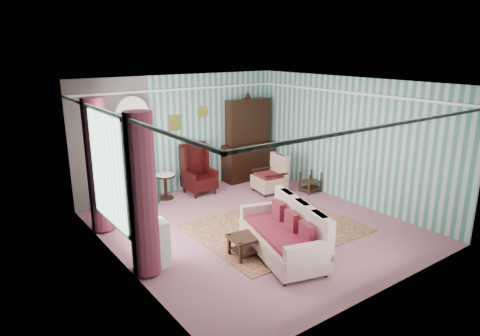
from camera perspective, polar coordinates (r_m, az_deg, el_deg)
floor at (r=8.82m, az=1.97°, el=-7.85°), size 6.00×6.00×0.00m
room_shell at (r=8.01m, az=-2.17°, el=4.75°), size 5.53×6.02×2.91m
bookcase at (r=10.18m, az=-13.98°, el=1.62°), size 0.80×0.28×2.24m
dresser_hutch at (r=11.63m, az=1.20°, el=4.16°), size 1.50×0.56×2.36m
wingback_left at (r=9.88m, az=-14.26°, el=-1.83°), size 0.76×0.80×1.25m
wingback_right at (r=10.60m, az=-5.49°, el=-0.18°), size 0.76×0.80×1.25m
seated_woman at (r=9.89m, az=-14.25°, el=-2.02°), size 0.44×0.40×1.18m
round_side_table at (r=10.45m, az=-9.88°, el=-2.46°), size 0.50×0.50×0.60m
nest_table at (r=10.91m, az=9.36°, el=-1.81°), size 0.45×0.38×0.54m
plant_stand at (r=7.30m, az=-11.76°, el=-10.06°), size 0.55×0.35×0.80m
rug at (r=8.79m, az=4.75°, el=-7.96°), size 3.20×2.60×0.01m
sofa at (r=7.50m, az=5.65°, el=-8.48°), size 1.59×2.19×0.94m
floral_armchair at (r=10.73m, az=3.95°, el=-0.96°), size 0.90×0.88×0.89m
coffee_table at (r=7.69m, az=1.96°, el=-10.04°), size 0.97×0.58×0.38m
potted_plant_a at (r=6.96m, az=-12.32°, el=-5.89°), size 0.42×0.38×0.43m
potted_plant_b at (r=7.16m, az=-11.36°, el=-5.23°), size 0.29×0.27×0.42m
potted_plant_c at (r=7.05m, az=-12.63°, el=-5.81°), size 0.28×0.28×0.39m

